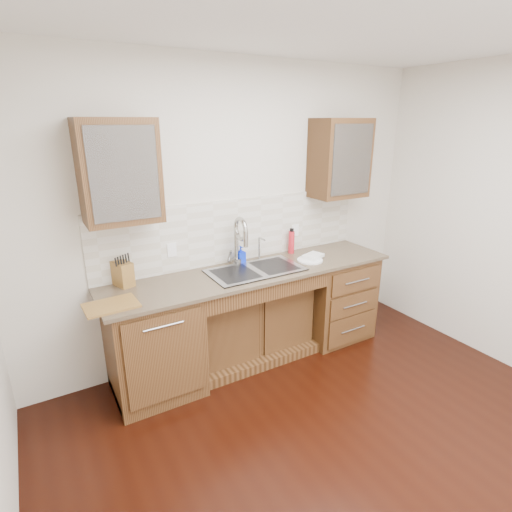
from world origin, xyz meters
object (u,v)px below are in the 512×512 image
water_bottle (291,242)px  plate (310,260)px  soap_bottle (241,255)px  knife_block (123,274)px  cutting_board (111,305)px

water_bottle → plate: (0.02, -0.29, -0.11)m
soap_bottle → water_bottle: 0.58m
water_bottle → knife_block: water_bottle is taller
plate → knife_block: bearing=170.3°
water_bottle → knife_block: size_ratio=1.13×
plate → cutting_board: cutting_board is taller
knife_block → cutting_board: knife_block is taller
soap_bottle → knife_block: size_ratio=0.81×
plate → knife_block: (-1.67, 0.28, 0.09)m
water_bottle → cutting_board: size_ratio=0.61×
plate → cutting_board: 1.84m
water_bottle → plate: size_ratio=0.92×
cutting_board → knife_block: bearing=64.1°
soap_bottle → cutting_board: size_ratio=0.44×
knife_block → cutting_board: 0.40m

